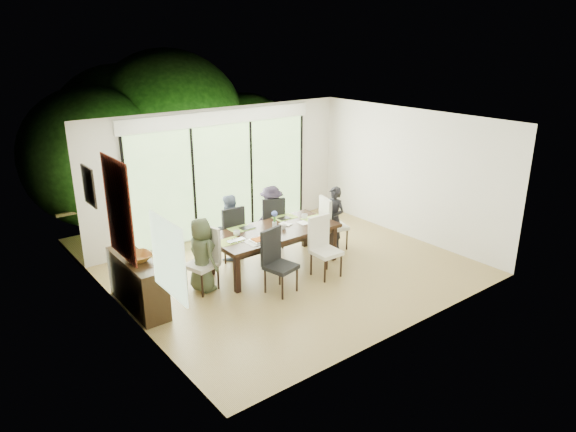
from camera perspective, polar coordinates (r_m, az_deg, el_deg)
floor at (r=9.40m, az=0.94°, el=-6.19°), size 6.00×5.00×0.01m
ceiling at (r=8.59m, az=1.04°, el=10.36°), size 6.00×5.00×0.01m
wall_back at (r=10.89m, az=-7.33°, el=4.84°), size 6.00×0.02×2.70m
wall_front at (r=7.23m, az=13.54°, el=-3.08°), size 6.00×0.02×2.70m
wall_left at (r=7.50m, az=-17.28°, el=-2.62°), size 0.02×5.00×2.70m
wall_right at (r=10.97m, az=13.39°, el=4.57°), size 0.02×5.00×2.70m
glass_doors at (r=10.90m, az=-7.19°, el=4.04°), size 4.20×0.02×2.30m
blinds_header at (r=10.63m, az=-7.45°, el=10.80°), size 4.40×0.06×0.28m
mullion_a at (r=10.03m, az=-17.49°, el=1.94°), size 0.05×0.04×2.30m
mullion_b at (r=10.57m, az=-10.42°, el=3.38°), size 0.05×0.04×2.30m
mullion_c at (r=11.25m, az=-4.10°, el=4.62°), size 0.05×0.04×2.30m
mullion_d at (r=12.06m, az=1.46°, el=5.66°), size 0.05×0.04×2.30m
side_window at (r=6.42m, az=-13.18°, el=-4.52°), size 0.02×0.90×1.00m
deck at (r=12.05m, az=-9.22°, el=-0.81°), size 6.00×1.80×0.10m
rail_top at (r=12.54m, az=-11.14°, el=2.76°), size 6.00×0.08×0.06m
foliage_left at (r=12.59m, az=-20.84°, el=6.11°), size 3.20×3.20×3.20m
foliage_mid at (r=13.85m, az=-13.05°, el=9.48°), size 4.00×4.00×4.00m
foliage_right at (r=14.11m, az=-4.81°, el=7.85°), size 2.80×2.80×2.80m
foliage_far at (r=14.14m, az=-17.92°, el=8.51°), size 3.60×3.60×3.60m
table_top at (r=9.30m, az=-1.56°, el=-1.67°), size 2.37×1.09×0.06m
table_apron at (r=9.33m, az=-1.55°, el=-2.18°), size 2.17×0.89×0.10m
table_leg_fl at (r=8.57m, az=-5.68°, el=-6.38°), size 0.09×0.09×0.68m
table_leg_fr at (r=9.77m, az=5.08°, el=-3.02°), size 0.09×0.09×0.68m
table_leg_bl at (r=9.24m, az=-8.55°, el=-4.51°), size 0.09×0.09×0.68m
table_leg_br at (r=10.37m, az=1.86°, el=-1.61°), size 0.09×0.09×0.68m
chair_left_end at (r=8.64m, az=-9.62°, el=-4.87°), size 0.56×0.56×1.09m
chair_right_end at (r=10.26m, az=5.21°, el=-0.71°), size 0.56×0.56×1.09m
chair_far_left at (r=9.79m, az=-6.62°, el=-1.75°), size 0.48×0.48×1.09m
chair_far_right at (r=10.31m, az=-1.89°, el=-0.54°), size 0.59×0.59×1.09m
chair_near_left at (r=8.45m, az=-0.78°, el=-5.15°), size 0.54×0.54×1.09m
chair_near_right at (r=9.03m, az=4.30°, el=-3.53°), size 0.46×0.46×1.09m
person_left_end at (r=8.61m, az=-9.54°, el=-4.27°), size 0.45×0.64×1.27m
person_right_end at (r=10.22m, az=5.15°, el=-0.24°), size 0.43×0.63×1.27m
person_far_left at (r=9.75m, az=-6.58°, el=-1.27°), size 0.67×0.51×1.27m
person_far_right at (r=10.26m, az=-1.83°, el=-0.08°), size 0.61×0.41×1.27m
placemat_left at (r=8.80m, az=-6.56°, el=-2.82°), size 0.43×0.32×0.01m
placemat_right at (r=9.85m, az=2.90°, el=-0.29°), size 0.43×0.32×0.01m
placemat_far_l at (r=9.36m, az=-5.23°, el=-1.39°), size 0.43×0.32×0.01m
placemat_far_r at (r=9.90m, az=-0.37°, el=-0.15°), size 0.43×0.32×0.01m
placemat_paper at (r=8.77m, az=-3.30°, el=-2.81°), size 0.43×0.32×0.01m
tablet_far_l at (r=9.37m, az=-4.55°, el=-1.30°), size 0.26×0.18×0.01m
tablet_far_r at (r=9.83m, az=-0.42°, el=-0.24°), size 0.24×0.17×0.01m
papers at (r=9.66m, az=1.96°, el=-0.67°), size 0.30×0.22×0.00m
platter_base at (r=8.76m, az=-3.30°, el=-2.72°), size 0.26×0.26×0.02m
platter_snacks at (r=8.76m, az=-3.30°, el=-2.62°), size 0.20×0.20×0.01m
vase at (r=9.34m, az=-1.50°, el=-1.01°), size 0.08×0.08×0.12m
hyacinth_stems at (r=9.30m, az=-1.50°, el=-0.33°), size 0.04×0.04×0.16m
hyacinth_blooms at (r=9.26m, az=-1.51°, el=0.25°), size 0.11×0.11×0.11m
laptop at (r=8.77m, az=-5.66°, el=-2.81°), size 0.33×0.22×0.03m
cup_a at (r=9.03m, az=-5.71°, el=-1.91°), size 0.17×0.17×0.09m
cup_b at (r=9.29m, az=-0.45°, el=-1.21°), size 0.14×0.14×0.09m
cup_c at (r=9.81m, az=1.86°, el=-0.07°), size 0.16×0.16×0.09m
book at (r=9.47m, az=-0.52°, el=-1.04°), size 0.22×0.26×0.02m
sideboard at (r=8.40m, az=-16.35°, el=-7.14°), size 0.41×1.46×0.82m
bowl at (r=8.12m, az=-16.39°, el=-4.45°), size 0.44×0.44×0.11m
candlestick_base at (r=8.52m, az=-17.51°, el=-3.67°), size 0.09×0.09×0.04m
candlestick_shaft at (r=8.33m, az=-17.91°, el=-0.01°), size 0.02×0.02×1.14m
candlestick_pan at (r=8.17m, az=-18.31°, el=3.74°), size 0.09×0.09×0.03m
candle at (r=8.15m, az=-18.35°, el=4.11°), size 0.03×0.03×0.09m
tapestry at (r=7.75m, az=-18.34°, el=0.74°), size 0.02×1.00×1.50m
art_frame at (r=8.93m, az=-21.27°, el=3.12°), size 0.03×0.55×0.65m
art_canvas at (r=8.94m, az=-21.15°, el=3.14°), size 0.01×0.45×0.55m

